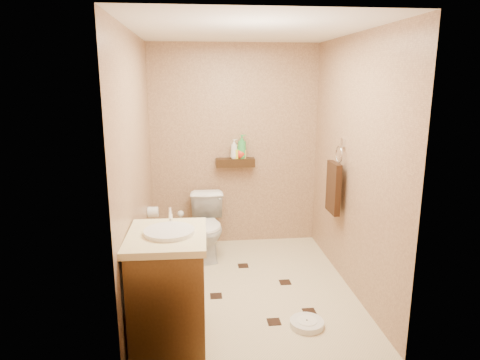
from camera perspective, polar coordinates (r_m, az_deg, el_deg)
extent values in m
plane|color=beige|center=(4.33, 0.92, -14.09)|extent=(2.50, 2.50, 0.00)
cube|color=tan|center=(5.14, -0.72, 4.48)|extent=(2.00, 0.04, 2.40)
cube|color=tan|center=(2.72, 4.20, -3.69)|extent=(2.00, 0.04, 2.40)
cube|color=tan|center=(3.93, -13.66, 1.30)|extent=(0.04, 2.50, 2.40)
cube|color=tan|center=(4.16, 14.79, 1.90)|extent=(0.04, 2.50, 2.40)
cube|color=white|center=(3.86, 1.06, 19.39)|extent=(2.00, 2.50, 0.02)
cube|color=#331E0E|center=(5.10, -0.63, 2.35)|extent=(0.46, 0.14, 0.10)
cube|color=black|center=(4.17, -3.21, -15.17)|extent=(0.11, 0.11, 0.01)
cube|color=black|center=(4.44, 6.02, -13.40)|extent=(0.11, 0.11, 0.01)
cube|color=black|center=(3.80, 4.55, -18.33)|extent=(0.11, 0.11, 0.01)
cube|color=black|center=(4.69, -7.37, -11.87)|extent=(0.11, 0.11, 0.01)
cube|color=black|center=(3.97, 9.22, -16.91)|extent=(0.11, 0.11, 0.01)
cube|color=black|center=(4.76, 0.42, -11.36)|extent=(0.11, 0.11, 0.01)
imported|color=white|center=(4.93, -4.34, -6.20)|extent=(0.40, 0.69, 0.69)
cube|color=brown|center=(3.44, -9.46, -14.27)|extent=(0.56, 0.68, 0.82)
cube|color=beige|center=(3.27, -9.76, -7.49)|extent=(0.60, 0.72, 0.05)
cylinder|color=white|center=(3.25, -9.41, -6.97)|extent=(0.38, 0.38, 0.05)
cylinder|color=silver|center=(3.45, -9.24, -4.58)|extent=(0.03, 0.03, 0.13)
cylinder|color=silver|center=(3.76, 8.89, -18.38)|extent=(0.35, 0.35, 0.05)
cylinder|color=white|center=(3.75, 8.91, -18.01)|extent=(0.17, 0.17, 0.01)
cylinder|color=#196459|center=(5.25, -7.79, -8.38)|extent=(0.11, 0.11, 0.12)
cylinder|color=silver|center=(5.18, -7.87, -6.15)|extent=(0.02, 0.02, 0.34)
sphere|color=silver|center=(5.13, -7.92, -4.49)|extent=(0.08, 0.08, 0.08)
cube|color=silver|center=(4.36, 13.60, 4.88)|extent=(0.03, 0.06, 0.08)
torus|color=silver|center=(4.36, 13.08, 3.32)|extent=(0.02, 0.19, 0.19)
cube|color=#341C0F|center=(4.42, 12.35, -1.02)|extent=(0.06, 0.30, 0.52)
cylinder|color=silver|center=(4.70, -11.53, -4.19)|extent=(0.11, 0.11, 0.11)
cylinder|color=silver|center=(4.68, -12.05, -3.50)|extent=(0.04, 0.02, 0.02)
imported|color=silver|center=(5.07, -0.80, 4.18)|extent=(0.11, 0.11, 0.23)
imported|color=#CDDA2E|center=(5.07, -0.56, 3.81)|extent=(0.10, 0.10, 0.16)
imported|color=red|center=(5.08, 0.08, 3.80)|extent=(0.17, 0.17, 0.16)
imported|color=green|center=(5.07, 0.25, 4.49)|extent=(0.11, 0.11, 0.28)
imported|color=gold|center=(5.08, 0.39, 3.78)|extent=(0.07, 0.07, 0.16)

